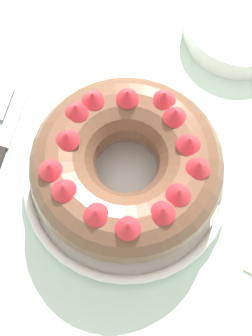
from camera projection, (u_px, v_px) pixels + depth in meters
ground_plane at (121, 270)px, 1.37m from camera, size 8.00×8.00×0.00m
dining_table at (117, 200)px, 0.74m from camera, size 1.38×1.16×0.76m
serving_dish at (126, 183)px, 0.65m from camera, size 0.29×0.29×0.03m
bundt_cake at (126, 167)px, 0.59m from camera, size 0.25×0.25×0.10m
cake_knife at (1, 149)px, 0.68m from camera, size 0.02×0.18×0.01m
side_bowl at (239, 27)px, 0.74m from camera, size 0.17×0.17×0.04m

